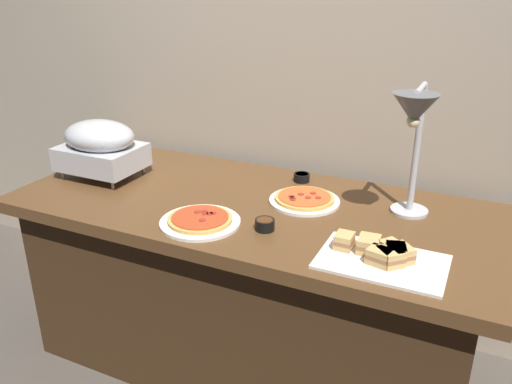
{
  "coord_description": "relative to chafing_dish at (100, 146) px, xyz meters",
  "views": [
    {
      "loc": [
        0.82,
        -1.68,
        1.59
      ],
      "look_at": [
        0.02,
        0.0,
        0.81
      ],
      "focal_mm": 36.45,
      "sensor_mm": 36.0,
      "label": 1
    }
  ],
  "objects": [
    {
      "name": "ground_plane",
      "position": [
        0.72,
        0.01,
        -0.9
      ],
      "size": [
        8.0,
        8.0,
        0.0
      ],
      "primitive_type": "plane",
      "color": "#4C443D"
    },
    {
      "name": "chafing_dish",
      "position": [
        0.0,
        0.0,
        0.0
      ],
      "size": [
        0.34,
        0.26,
        0.25
      ],
      "color": "#B7BABF",
      "rests_on": "buffet_table"
    },
    {
      "name": "sauce_cup_near",
      "position": [
        0.87,
        -0.18,
        -0.12
      ],
      "size": [
        0.07,
        0.07,
        0.04
      ],
      "color": "black",
      "rests_on": "buffet_table"
    },
    {
      "name": "buffet_table",
      "position": [
        0.72,
        0.01,
        -0.52
      ],
      "size": [
        1.9,
        0.84,
        0.76
      ],
      "color": "brown",
      "rests_on": "ground_plane"
    },
    {
      "name": "pizza_plate_front",
      "position": [
        0.64,
        -0.23,
        -0.13
      ],
      "size": [
        0.29,
        0.29,
        0.03
      ],
      "color": "white",
      "rests_on": "buffet_table"
    },
    {
      "name": "sauce_cup_far",
      "position": [
        0.82,
        0.32,
        -0.12
      ],
      "size": [
        0.07,
        0.07,
        0.04
      ],
      "color": "black",
      "rests_on": "buffet_table"
    },
    {
      "name": "sandwich_platter",
      "position": [
        1.29,
        -0.22,
        -0.12
      ],
      "size": [
        0.39,
        0.25,
        0.06
      ],
      "color": "white",
      "rests_on": "buffet_table"
    },
    {
      "name": "back_wall",
      "position": [
        0.72,
        0.51,
        0.3
      ],
      "size": [
        4.4,
        0.04,
        2.4
      ],
      "primitive_type": "cube",
      "color": "tan",
      "rests_on": "ground_plane"
    },
    {
      "name": "pizza_plate_center",
      "position": [
        0.91,
        0.11,
        -0.13
      ],
      "size": [
        0.28,
        0.28,
        0.03
      ],
      "color": "white",
      "rests_on": "buffet_table"
    },
    {
      "name": "heat_lamp",
      "position": [
        1.3,
        0.06,
        0.24
      ],
      "size": [
        0.15,
        0.31,
        0.49
      ],
      "color": "#B7BABF",
      "rests_on": "buffet_table"
    }
  ]
}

